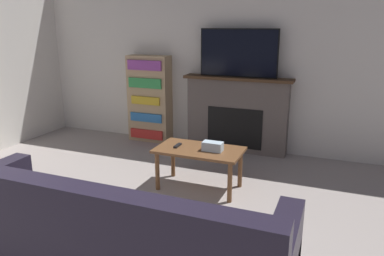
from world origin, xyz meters
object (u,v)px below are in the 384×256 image
Objects in this scene: couch at (105,253)px; bookshelf at (150,99)px; fireplace at (237,114)px; coffee_table at (199,154)px; tv at (238,53)px.

couch is 1.82× the size of bookshelf.
bookshelf is at bearing -179.03° from fireplace.
bookshelf is (-1.38, 1.43, 0.27)m from coffee_table.
fireplace is at bearing 88.70° from coffee_table.
tv reaches higher than coffee_table.
fireplace is at bearing 89.85° from couch.
fireplace is 1.16× the size of bookshelf.
fireplace is 1.62× the size of coffee_table.
fireplace is 1.41× the size of tv.
fireplace is 0.88m from tv.
tv is at bearing 88.68° from coffee_table.
bookshelf is (-1.41, -0.02, 0.12)m from fireplace.
bookshelf reaches higher than couch.
fireplace is 1.42m from bookshelf.
couch is (-0.01, -3.29, -1.11)m from tv.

